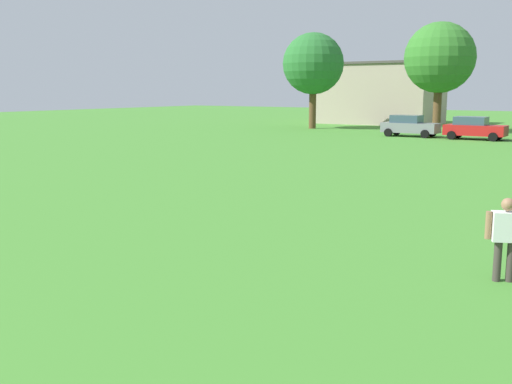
{
  "coord_description": "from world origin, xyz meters",
  "views": [
    {
      "loc": [
        10.02,
        -0.4,
        3.64
      ],
      "look_at": [
        3.88,
        8.87,
        1.74
      ],
      "focal_mm": 42.01,
      "sensor_mm": 36.0,
      "label": 1
    }
  ],
  "objects_px": {
    "tree_far_left": "(313,64)",
    "parked_car_red_1": "(474,128)",
    "tree_left": "(440,58)",
    "adult_bystander": "(506,232)",
    "parked_car_gray_0": "(409,126)"
  },
  "relations": [
    {
      "from": "adult_bystander",
      "to": "parked_car_gray_0",
      "type": "bearing_deg",
      "value": 86.78
    },
    {
      "from": "tree_left",
      "to": "parked_car_red_1",
      "type": "bearing_deg",
      "value": -53.55
    },
    {
      "from": "parked_car_gray_0",
      "to": "tree_far_left",
      "type": "distance_m",
      "value": 13.11
    },
    {
      "from": "tree_far_left",
      "to": "tree_left",
      "type": "bearing_deg",
      "value": 7.83
    },
    {
      "from": "parked_car_red_1",
      "to": "tree_left",
      "type": "distance_m",
      "value": 9.67
    },
    {
      "from": "adult_bystander",
      "to": "parked_car_gray_0",
      "type": "xyz_separation_m",
      "value": [
        -13.83,
        34.1,
        -0.11
      ]
    },
    {
      "from": "parked_car_gray_0",
      "to": "tree_left",
      "type": "height_order",
      "value": "tree_left"
    },
    {
      "from": "adult_bystander",
      "to": "tree_far_left",
      "type": "xyz_separation_m",
      "value": [
        -24.95,
        38.75,
        5.05
      ]
    },
    {
      "from": "tree_far_left",
      "to": "parked_car_red_1",
      "type": "bearing_deg",
      "value": -16.82
    },
    {
      "from": "adult_bystander",
      "to": "tree_far_left",
      "type": "relative_size",
      "value": 0.18
    },
    {
      "from": "parked_car_red_1",
      "to": "tree_left",
      "type": "xyz_separation_m",
      "value": [
        -4.74,
        6.42,
        5.45
      ]
    },
    {
      "from": "parked_car_red_1",
      "to": "tree_left",
      "type": "height_order",
      "value": "tree_left"
    },
    {
      "from": "parked_car_gray_0",
      "to": "parked_car_red_1",
      "type": "xyz_separation_m",
      "value": [
        4.97,
        -0.21,
        0.0
      ]
    },
    {
      "from": "adult_bystander",
      "to": "parked_car_red_1",
      "type": "distance_m",
      "value": 35.03
    },
    {
      "from": "tree_far_left",
      "to": "tree_left",
      "type": "relative_size",
      "value": 0.95
    }
  ]
}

